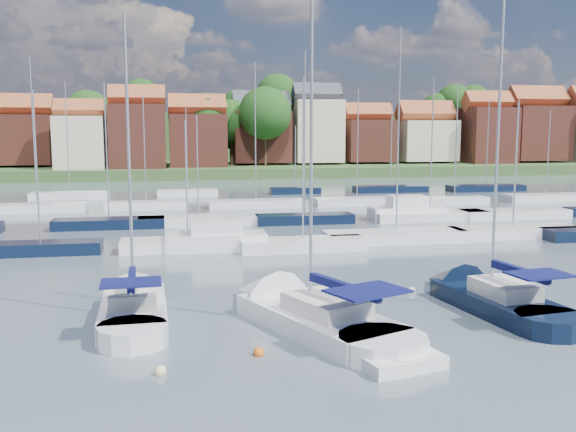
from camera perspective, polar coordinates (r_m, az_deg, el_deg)
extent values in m
plane|color=#4B5B66|center=(65.61, -3.11, 0.35)|extent=(260.00, 260.00, 0.00)
cube|color=silver|center=(29.52, -13.54, -8.56)|extent=(3.01, 6.80, 1.20)
cone|color=silver|center=(33.57, -13.42, -6.57)|extent=(2.90, 3.35, 2.80)
cylinder|color=silver|center=(26.31, -13.67, -10.59)|extent=(2.88, 2.88, 1.20)
cube|color=silver|center=(28.82, -13.62, -7.01)|extent=(2.04, 2.86, 0.70)
cylinder|color=#B2B2B7|center=(28.86, -13.96, 4.82)|extent=(0.14, 0.14, 12.44)
cylinder|color=#B2B2B7|center=(27.71, -13.71, -5.79)|extent=(0.22, 3.73, 0.10)
cube|color=#0D1145|center=(27.67, -13.72, -5.49)|extent=(0.41, 3.55, 0.35)
cube|color=#0D1145|center=(26.46, -13.78, -5.76)|extent=(2.43, 1.75, 0.08)
cube|color=silver|center=(27.56, 2.70, -9.53)|extent=(6.27, 8.84, 1.20)
cone|color=silver|center=(31.66, -2.77, -7.23)|extent=(4.66, 4.97, 3.40)
cylinder|color=silver|center=(24.55, 8.41, -11.80)|extent=(4.44, 4.44, 1.20)
cube|color=silver|center=(26.85, 3.42, -7.89)|extent=(3.50, 4.05, 0.70)
cylinder|color=#B2B2B7|center=(26.78, 2.09, 7.69)|extent=(0.14, 0.14, 15.11)
cylinder|color=#B2B2B7|center=(25.77, 4.95, -6.62)|extent=(1.83, 4.23, 0.10)
cube|color=#0D1145|center=(25.73, 4.96, -6.29)|extent=(1.93, 4.09, 0.35)
cube|color=#0D1145|center=(24.59, 7.10, -6.63)|extent=(3.45, 2.99, 0.08)
cube|color=black|center=(31.68, 18.09, -7.61)|extent=(3.85, 7.35, 1.20)
cone|color=black|center=(35.17, 13.82, -5.93)|extent=(3.36, 3.78, 2.92)
cylinder|color=black|center=(29.06, 22.25, -9.20)|extent=(3.29, 3.29, 1.20)
cube|color=silver|center=(31.07, 18.70, -6.13)|extent=(2.42, 3.17, 0.70)
cylinder|color=#B2B2B7|center=(31.01, 18.11, 5.64)|extent=(0.14, 0.14, 13.29)
cylinder|color=#B2B2B7|center=(30.13, 19.89, -4.95)|extent=(0.63, 3.88, 0.10)
cube|color=#0D1145|center=(30.10, 19.90, -4.67)|extent=(0.80, 3.71, 0.35)
cube|color=#0D1145|center=(29.11, 21.46, -4.85)|extent=(2.70, 2.08, 0.08)
cube|color=silver|center=(23.55, 10.26, -12.81)|extent=(3.14, 1.98, 0.57)
cylinder|color=silver|center=(23.50, 10.27, -12.45)|extent=(1.35, 1.35, 0.37)
sphere|color=beige|center=(23.27, -11.27, -13.64)|extent=(0.44, 0.44, 0.44)
sphere|color=#D85914|center=(24.63, -2.61, -12.27)|extent=(0.43, 0.43, 0.43)
sphere|color=beige|center=(24.92, 6.56, -12.08)|extent=(0.42, 0.42, 0.42)
sphere|color=beige|center=(34.07, 10.91, -6.72)|extent=(0.42, 0.42, 0.42)
cube|color=black|center=(46.55, -21.12, -2.78)|extent=(8.01, 2.24, 1.00)
cylinder|color=#B2B2B7|center=(45.91, -21.46, 4.08)|extent=(0.12, 0.12, 10.16)
cube|color=silver|center=(45.44, -8.89, -2.59)|extent=(9.22, 2.58, 1.00)
cylinder|color=#B2B2B7|center=(44.86, -9.02, 3.18)|extent=(0.12, 0.12, 8.18)
cube|color=silver|center=(44.82, 1.33, -2.65)|extent=(8.78, 2.46, 1.00)
cylinder|color=#B2B2B7|center=(44.13, 1.35, 5.08)|extent=(0.12, 0.12, 11.06)
cube|color=silver|center=(48.86, 9.58, -1.89)|extent=(10.79, 3.02, 1.00)
cylinder|color=#B2B2B7|center=(48.19, 9.79, 7.46)|extent=(0.12, 0.12, 14.87)
cube|color=silver|center=(53.32, 19.32, -1.42)|extent=(10.13, 2.84, 1.00)
cylinder|color=#B2B2B7|center=(52.78, 19.58, 4.27)|extent=(0.12, 0.12, 9.59)
cube|color=silver|center=(45.32, -6.41, -2.39)|extent=(7.00, 2.60, 1.40)
cube|color=silver|center=(45.14, -6.44, -1.01)|extent=(3.50, 2.20, 1.30)
cube|color=black|center=(56.94, -15.61, -0.71)|extent=(9.30, 2.60, 1.00)
cylinder|color=#B2B2B7|center=(56.39, -15.84, 5.58)|extent=(0.12, 0.12, 11.48)
cube|color=silver|center=(57.15, -7.95, -0.46)|extent=(10.40, 2.91, 1.00)
cylinder|color=#B2B2B7|center=(56.66, -8.05, 4.43)|extent=(0.12, 0.12, 8.77)
cube|color=black|center=(57.64, 1.48, -0.32)|extent=(8.80, 2.46, 1.00)
cylinder|color=#B2B2B7|center=(57.07, 1.50, 7.32)|extent=(0.12, 0.12, 14.33)
cube|color=silver|center=(61.14, 12.48, -0.04)|extent=(10.73, 3.00, 1.00)
cylinder|color=#B2B2B7|center=(60.62, 12.67, 6.13)|extent=(0.12, 0.12, 12.14)
cube|color=silver|center=(64.74, 19.43, 0.13)|extent=(10.48, 2.93, 1.00)
cylinder|color=#B2B2B7|center=(64.28, 19.65, 5.11)|extent=(0.12, 0.12, 10.28)
cube|color=silver|center=(61.16, 10.51, 0.16)|extent=(7.00, 2.60, 1.40)
cube|color=silver|center=(61.03, 10.54, 1.18)|extent=(3.50, 2.20, 1.30)
cube|color=silver|center=(70.42, -21.38, 0.62)|extent=(9.71, 2.72, 1.00)
cylinder|color=#B2B2B7|center=(69.96, -21.70, 7.08)|extent=(0.12, 0.12, 14.88)
cube|color=silver|center=(69.52, -12.50, 0.88)|extent=(8.49, 2.38, 1.00)
cylinder|color=#B2B2B7|center=(69.07, -12.65, 5.96)|extent=(0.12, 0.12, 11.31)
cube|color=silver|center=(69.39, -2.87, 1.04)|extent=(10.16, 2.85, 1.00)
cylinder|color=#B2B2B7|center=(68.92, -2.92, 7.49)|extent=(0.12, 0.12, 14.59)
cube|color=silver|center=(71.93, 6.13, 1.24)|extent=(9.53, 2.67, 1.00)
cylinder|color=#B2B2B7|center=(71.49, 6.21, 6.39)|extent=(0.12, 0.12, 11.91)
cube|color=silver|center=(74.58, 14.55, 1.27)|extent=(7.62, 2.13, 1.00)
cylinder|color=#B2B2B7|center=(74.15, 14.73, 6.31)|extent=(0.12, 0.12, 12.13)
cube|color=silver|center=(81.36, 21.94, 1.48)|extent=(10.17, 2.85, 1.00)
cylinder|color=#B2B2B7|center=(81.00, 22.13, 5.25)|extent=(0.12, 0.12, 9.73)
cube|color=silver|center=(82.29, -18.82, 1.69)|extent=(9.24, 2.59, 1.00)
cylinder|color=#B2B2B7|center=(81.90, -19.04, 6.62)|extent=(0.12, 0.12, 13.17)
cube|color=silver|center=(82.24, -8.92, 2.01)|extent=(7.57, 2.12, 1.00)
cylinder|color=#B2B2B7|center=(81.88, -9.00, 5.92)|extent=(0.12, 0.12, 10.24)
cube|color=black|center=(84.00, 0.65, 2.22)|extent=(6.58, 1.84, 1.00)
cylinder|color=#B2B2B7|center=(83.68, 0.65, 5.29)|extent=(0.12, 0.12, 8.01)
cube|color=black|center=(87.43, 9.08, 2.34)|extent=(9.92, 2.78, 1.00)
cylinder|color=#B2B2B7|center=(87.08, 9.17, 6.24)|extent=(0.12, 0.12, 10.92)
cube|color=black|center=(91.88, 17.16, 2.35)|extent=(10.55, 2.95, 1.00)
cylinder|color=#B2B2B7|center=(91.54, 17.32, 6.25)|extent=(0.12, 0.12, 11.51)
cube|color=#384E27|center=(141.99, -7.24, 4.39)|extent=(200.00, 70.00, 3.00)
cube|color=#384E27|center=(166.76, -7.80, 6.49)|extent=(200.00, 60.00, 14.00)
cube|color=brown|center=(124.85, -22.43, 6.30)|extent=(10.37, 9.97, 8.73)
cube|color=brown|center=(124.89, -22.56, 8.88)|extent=(10.57, 5.13, 5.13)
cube|color=beige|center=(114.41, -17.92, 6.19)|extent=(8.09, 8.80, 8.96)
cube|color=brown|center=(114.43, -18.04, 8.92)|extent=(8.25, 4.00, 4.00)
cube|color=brown|center=(114.54, -13.19, 6.86)|extent=(9.36, 10.17, 10.97)
cube|color=brown|center=(114.66, -13.29, 10.17)|extent=(9.54, 4.63, 4.63)
cube|color=brown|center=(116.30, -8.03, 6.62)|extent=(9.90, 8.56, 9.42)
cube|color=brown|center=(116.34, -8.08, 9.53)|extent=(10.10, 4.90, 4.90)
cube|color=brown|center=(122.44, -2.42, 7.03)|extent=(10.59, 8.93, 9.49)
cube|color=#383A42|center=(122.52, -2.44, 9.86)|extent=(10.80, 5.24, 5.24)
cube|color=beige|center=(123.58, 2.55, 7.54)|extent=(9.01, 8.61, 11.65)
cube|color=#383A42|center=(123.75, 2.57, 10.75)|extent=(9.19, 4.46, 4.46)
cube|color=brown|center=(127.55, 7.03, 6.68)|extent=(9.10, 9.34, 8.00)
cube|color=brown|center=(127.56, 7.07, 8.97)|extent=(9.28, 4.50, 4.50)
cube|color=beige|center=(131.23, 12.03, 6.57)|extent=(10.86, 9.59, 7.88)
cube|color=brown|center=(131.24, 12.09, 8.87)|extent=(11.07, 5.37, 5.37)
cube|color=brown|center=(133.83, 17.18, 6.82)|extent=(9.18, 9.96, 10.97)
cube|color=brown|center=(133.92, 17.30, 9.64)|extent=(9.36, 4.54, 4.54)
cube|color=brown|center=(140.61, 21.09, 6.88)|extent=(11.39, 9.67, 10.76)
cube|color=brown|center=(140.73, 21.23, 9.63)|extent=(11.62, 5.64, 5.64)
cylinder|color=#382619|center=(154.51, 14.45, 7.52)|extent=(0.50, 0.50, 4.47)
sphere|color=#254B17|center=(154.63, 14.52, 9.77)|extent=(8.18, 8.18, 8.18)
cylinder|color=#382619|center=(121.12, -5.01, 5.53)|extent=(0.50, 0.50, 4.46)
sphere|color=#254B17|center=(121.04, -5.05, 8.39)|extent=(8.15, 8.15, 8.15)
cylinder|color=#382619|center=(140.21, -0.94, 7.79)|extent=(0.50, 0.50, 5.15)
sphere|color=#254B17|center=(140.39, -0.95, 10.65)|extent=(9.41, 9.41, 9.41)
cylinder|color=#382619|center=(140.90, -12.84, 7.64)|extent=(0.50, 0.50, 4.56)
sphere|color=#254B17|center=(141.05, -12.91, 10.16)|extent=(8.34, 8.34, 8.34)
cylinder|color=#382619|center=(130.64, -17.22, 5.53)|extent=(0.50, 0.50, 5.15)
sphere|color=#254B17|center=(130.60, -17.35, 8.59)|extent=(9.42, 9.42, 9.42)
cylinder|color=#382619|center=(135.22, -23.72, 6.38)|extent=(0.50, 0.50, 3.42)
sphere|color=#254B17|center=(135.25, -23.83, 8.34)|extent=(6.26, 6.26, 6.26)
cylinder|color=#382619|center=(131.21, -0.90, 5.57)|extent=(0.50, 0.50, 3.77)
sphere|color=#254B17|center=(131.12, -0.90, 7.81)|extent=(6.89, 6.89, 6.89)
cylinder|color=#382619|center=(116.85, -2.03, 5.66)|extent=(0.50, 0.50, 5.21)
sphere|color=#254B17|center=(116.81, -2.05, 9.13)|extent=(9.53, 9.53, 9.53)
cylinder|color=#382619|center=(144.59, 18.57, 5.22)|extent=(0.50, 0.50, 2.97)
sphere|color=#254B17|center=(144.50, 18.64, 6.82)|extent=(5.44, 5.44, 5.44)
cylinder|color=#382619|center=(118.57, -7.14, 5.54)|extent=(0.50, 0.50, 4.84)
sphere|color=#254B17|center=(118.51, -7.19, 8.72)|extent=(8.85, 8.85, 8.85)
cylinder|color=#382619|center=(153.01, 13.01, 7.44)|extent=(0.50, 0.50, 3.72)
sphere|color=#254B17|center=(153.09, 13.07, 9.33)|extent=(6.80, 6.80, 6.80)
cylinder|color=#382619|center=(134.23, 17.19, 5.34)|extent=(0.50, 0.50, 4.05)
sphere|color=#254B17|center=(134.14, 17.29, 7.68)|extent=(7.40, 7.40, 7.40)
cylinder|color=#382619|center=(138.65, -4.36, 7.50)|extent=(0.50, 0.50, 3.93)
sphere|color=#254B17|center=(138.73, -4.38, 9.70)|extent=(7.19, 7.19, 7.19)
cylinder|color=#382619|center=(130.79, 6.79, 5.53)|extent=(0.50, 0.50, 3.82)
sphere|color=#254B17|center=(130.70, 6.83, 7.80)|extent=(6.99, 6.99, 6.99)
cylinder|color=#382619|center=(118.07, -15.06, 5.00)|extent=(0.50, 0.50, 3.48)
sphere|color=#254B17|center=(117.96, -15.14, 7.29)|extent=(6.37, 6.37, 6.37)
cylinder|color=#382619|center=(143.54, 16.79, 5.28)|extent=(0.50, 0.50, 2.99)
sphere|color=#254B17|center=(143.45, 16.86, 6.89)|extent=(5.46, 5.46, 5.46)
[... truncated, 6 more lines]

